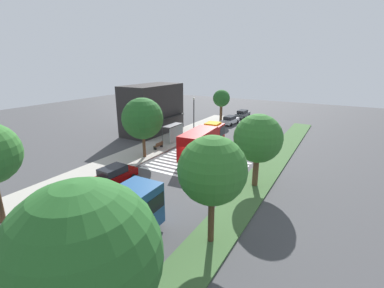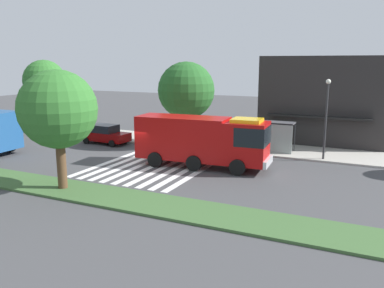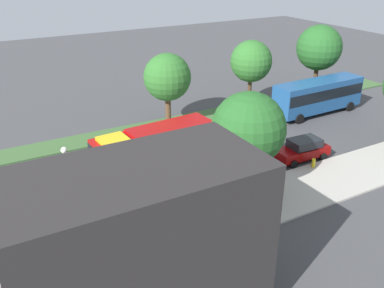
{
  "view_description": "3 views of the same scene",
  "coord_description": "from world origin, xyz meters",
  "views": [
    {
      "loc": [
        -23.98,
        -13.92,
        11.5
      ],
      "look_at": [
        3.65,
        1.78,
        1.78
      ],
      "focal_mm": 25.34,
      "sensor_mm": 36.0,
      "label": 1
    },
    {
      "loc": [
        16.14,
        -24.6,
        7.42
      ],
      "look_at": [
        3.64,
        1.95,
        1.37
      ],
      "focal_mm": 37.41,
      "sensor_mm": 36.0,
      "label": 2
    },
    {
      "loc": [
        16.58,
        27.62,
        15.71
      ],
      "look_at": [
        1.5,
        0.65,
        1.53
      ],
      "focal_mm": 39.8,
      "sensor_mm": 36.0,
      "label": 3
    }
  ],
  "objects": [
    {
      "name": "parked_car_west",
      "position": [
        -6.53,
        4.72,
        0.9
      ],
      "size": [
        4.62,
        2.28,
        1.76
      ],
      "rotation": [
        0.0,
        0.0,
        -0.05
      ],
      "color": "#720505",
      "rests_on": "ground_plane"
    },
    {
      "name": "street_lamp",
      "position": [
        12.57,
        6.52,
        3.71
      ],
      "size": [
        0.36,
        0.36,
        6.03
      ],
      "color": "#2D2D30",
      "rests_on": "sidewalk"
    },
    {
      "name": "fire_truck",
      "position": [
        5.17,
        0.91,
        2.05
      ],
      "size": [
        9.76,
        3.31,
        3.67
      ],
      "rotation": [
        0.0,
        0.0,
        0.07
      ],
      "color": "#A50C0C",
      "rests_on": "ground_plane"
    },
    {
      "name": "crosswalk",
      "position": [
        1.64,
        0.0,
        0.01
      ],
      "size": [
        7.65,
        10.66,
        0.01
      ],
      "color": "silver",
      "rests_on": "ground_plane"
    },
    {
      "name": "median_tree_center",
      "position": [
        -0.36,
        -7.42,
        4.75
      ],
      "size": [
        4.49,
        4.49,
        6.89
      ],
      "color": "#513823",
      "rests_on": "median_strip"
    },
    {
      "name": "fire_hydrant",
      "position": [
        -6.18,
        6.42,
        0.49
      ],
      "size": [
        0.28,
        0.28,
        0.7
      ],
      "primitive_type": "cylinder",
      "color": "gold",
      "rests_on": "sidewalk"
    },
    {
      "name": "sidewalk_tree_far_west",
      "position": [
        -15.7,
        6.92,
        5.42
      ],
      "size": [
        4.36,
        4.36,
        7.49
      ],
      "color": "#47301E",
      "rests_on": "sidewalk"
    },
    {
      "name": "sidewalk_tree_west",
      "position": [
        0.75,
        6.92,
        4.96
      ],
      "size": [
        4.97,
        4.97,
        7.32
      ],
      "color": "#513823",
      "rests_on": "sidewalk"
    },
    {
      "name": "median_strip",
      "position": [
        0.0,
        -7.42,
        0.07
      ],
      "size": [
        60.0,
        3.0,
        0.14
      ],
      "primitive_type": "cube",
      "color": "#3D6033",
      "rests_on": "ground_plane"
    },
    {
      "name": "ground_plane",
      "position": [
        0.0,
        0.0,
        0.0
      ],
      "size": [
        120.0,
        120.0,
        0.0
      ],
      "primitive_type": "plane",
      "color": "#424244"
    },
    {
      "name": "bench_near_shelter",
      "position": [
        4.31,
        7.38,
        0.59
      ],
      "size": [
        1.6,
        0.5,
        0.9
      ],
      "color": "#4C3823",
      "rests_on": "sidewalk"
    },
    {
      "name": "bus_stop_shelter",
      "position": [
        8.31,
        7.38,
        1.89
      ],
      "size": [
        3.5,
        1.4,
        2.46
      ],
      "color": "#4C4C51",
      "rests_on": "sidewalk"
    },
    {
      "name": "sidewalk",
      "position": [
        0.0,
        8.47,
        0.07
      ],
      "size": [
        60.0,
        5.11,
        0.14
      ],
      "primitive_type": "cube",
      "color": "#ADA89E",
      "rests_on": "ground_plane"
    },
    {
      "name": "storefront_building",
      "position": [
        11.41,
        13.72,
        3.96
      ],
      "size": [
        10.78,
        6.19,
        7.92
      ],
      "color": "#282626",
      "rests_on": "ground_plane"
    }
  ]
}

